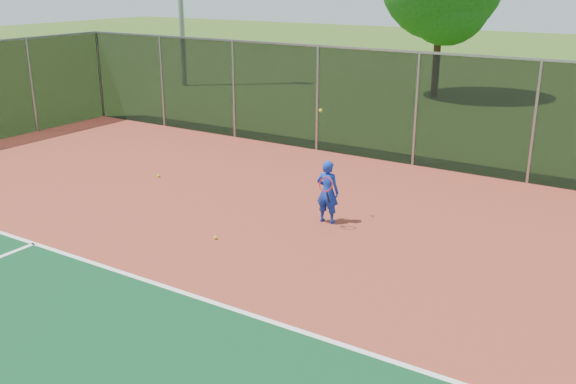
# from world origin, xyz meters

# --- Properties ---
(fence_back) EXTENTS (30.00, 0.06, 3.03)m
(fence_back) POSITION_xyz_m (0.00, 12.00, 1.56)
(fence_back) COLOR black
(fence_back) RESTS_ON court_apron
(tennis_player) EXTENTS (0.59, 0.59, 2.33)m
(tennis_player) POSITION_xyz_m (-2.86, 7.00, 0.69)
(tennis_player) COLOR #122FA9
(tennis_player) RESTS_ON court_apron
(practice_ball_0) EXTENTS (0.07, 0.07, 0.07)m
(practice_ball_0) POSITION_xyz_m (-8.01, 7.47, 0.06)
(practice_ball_0) COLOR #C0D318
(practice_ball_0) RESTS_ON court_apron
(practice_ball_4) EXTENTS (0.07, 0.07, 0.07)m
(practice_ball_4) POSITION_xyz_m (-4.24, 5.04, 0.06)
(practice_ball_4) COLOR #C0D318
(practice_ball_4) RESTS_ON court_apron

